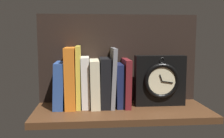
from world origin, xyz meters
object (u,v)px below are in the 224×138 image
at_px(book_blue_modern, 60,85).
at_px(framed_clock, 160,80).
at_px(book_gray_chess, 113,77).
at_px(book_navy_bierce, 119,85).
at_px(book_white_catcher, 86,82).
at_px(book_orange_pandolfini, 71,78).
at_px(book_yellow_seinlanguage, 79,77).
at_px(book_black_skeptic, 105,82).
at_px(book_cream_twain, 95,83).
at_px(book_maroon_dawkins, 126,83).

distance_m(book_blue_modern, framed_clock, 0.41).
height_order(book_blue_modern, book_gray_chess, book_gray_chess).
relative_size(book_gray_chess, book_navy_bierce, 1.37).
xyz_separation_m(book_navy_bierce, framed_clock, (0.17, -0.01, 0.02)).
bearing_deg(book_white_catcher, book_orange_pandolfini, -180.00).
height_order(book_white_catcher, framed_clock, framed_clock).
bearing_deg(book_orange_pandolfini, book_blue_modern, 180.00).
xyz_separation_m(book_white_catcher, book_gray_chess, (0.11, 0.00, 0.02)).
bearing_deg(book_yellow_seinlanguage, book_black_skeptic, 0.00).
xyz_separation_m(book_orange_pandolfini, book_navy_bierce, (0.20, 0.00, -0.03)).
height_order(book_blue_modern, framed_clock, framed_clock).
xyz_separation_m(book_cream_twain, book_navy_bierce, (0.10, 0.00, -0.01)).
height_order(book_cream_twain, framed_clock, framed_clock).
distance_m(book_gray_chess, framed_clock, 0.20).
bearing_deg(book_blue_modern, book_white_catcher, 0.00).
xyz_separation_m(book_cream_twain, book_maroon_dawkins, (0.13, 0.00, 0.00)).
height_order(book_blue_modern, book_black_skeptic, book_black_skeptic).
distance_m(book_white_catcher, framed_clock, 0.31).
bearing_deg(framed_clock, book_maroon_dawkins, 177.07).
bearing_deg(book_orange_pandolfini, book_gray_chess, 0.00).
relative_size(book_cream_twain, book_navy_bierce, 1.09).
distance_m(book_blue_modern, book_maroon_dawkins, 0.27).
height_order(book_orange_pandolfini, framed_clock, book_orange_pandolfini).
xyz_separation_m(book_gray_chess, book_navy_bierce, (0.03, 0.00, -0.03)).
bearing_deg(book_orange_pandolfini, framed_clock, -1.12).
bearing_deg(framed_clock, book_navy_bierce, 177.58).
height_order(book_navy_bierce, book_maroon_dawkins, book_maroon_dawkins).
xyz_separation_m(book_blue_modern, book_yellow_seinlanguage, (0.08, 0.00, 0.03)).
distance_m(book_blue_modern, book_orange_pandolfini, 0.05).
relative_size(book_yellow_seinlanguage, book_white_catcher, 1.22).
xyz_separation_m(book_white_catcher, framed_clock, (0.31, -0.01, 0.00)).
height_order(book_yellow_seinlanguage, framed_clock, book_yellow_seinlanguage).
xyz_separation_m(book_navy_bierce, book_maroon_dawkins, (0.03, 0.00, 0.01)).
distance_m(book_white_catcher, book_cream_twain, 0.04).
distance_m(book_yellow_seinlanguage, book_navy_bierce, 0.17).
distance_m(book_orange_pandolfini, book_yellow_seinlanguage, 0.03).
height_order(book_yellow_seinlanguage, book_cream_twain, book_yellow_seinlanguage).
relative_size(book_blue_modern, book_navy_bierce, 1.05).
xyz_separation_m(book_orange_pandolfini, book_white_catcher, (0.06, 0.00, -0.02)).
xyz_separation_m(book_yellow_seinlanguage, book_white_catcher, (0.03, 0.00, -0.02)).
height_order(book_navy_bierce, framed_clock, framed_clock).
relative_size(book_blue_modern, book_orange_pandolfini, 0.76).
distance_m(book_blue_modern, book_black_skeptic, 0.18).
height_order(book_blue_modern, book_orange_pandolfini, book_orange_pandolfini).
bearing_deg(framed_clock, book_yellow_seinlanguage, 178.77).
bearing_deg(book_cream_twain, book_navy_bierce, 0.00).
distance_m(book_navy_bierce, book_maroon_dawkins, 0.03).
distance_m(book_orange_pandolfini, book_white_catcher, 0.06).
bearing_deg(book_gray_chess, book_orange_pandolfini, -180.00).
bearing_deg(book_black_skeptic, book_gray_chess, 0.00).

